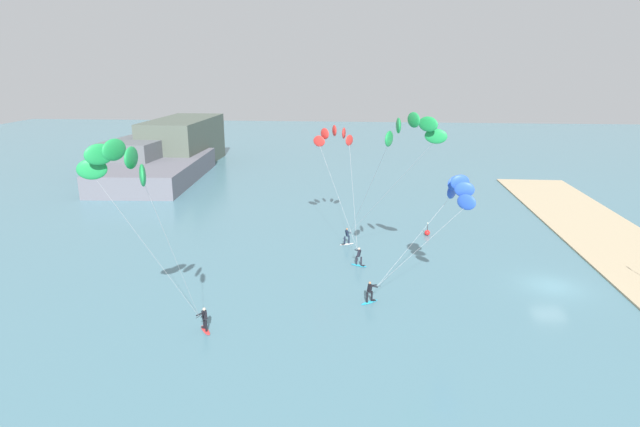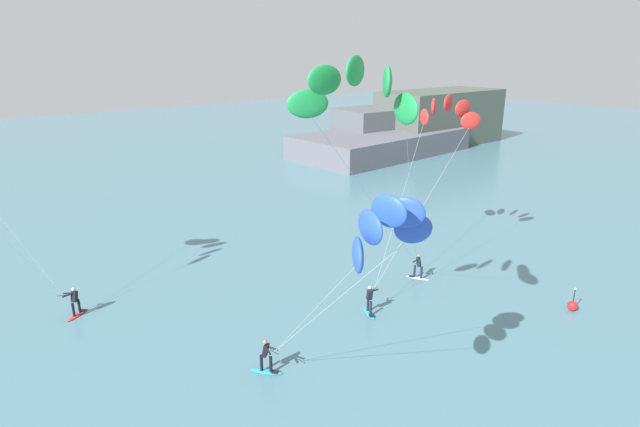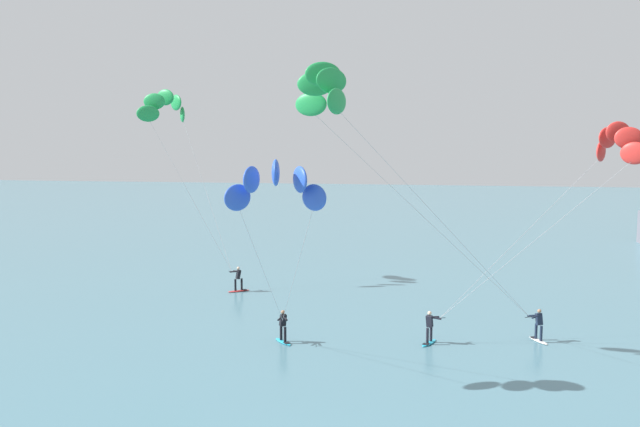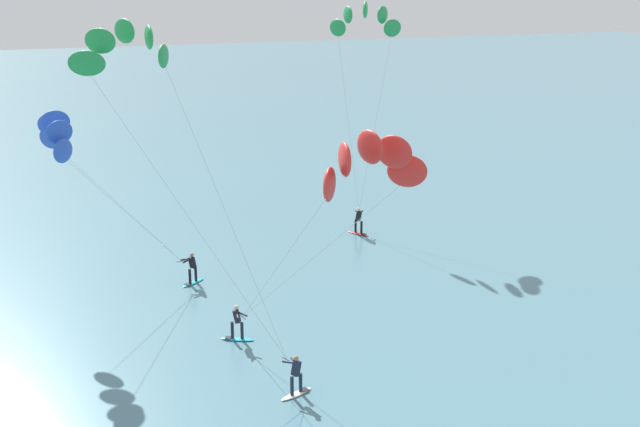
# 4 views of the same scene
# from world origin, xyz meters

# --- Properties ---
(kitesurfer_nearshore) EXTENTS (4.27, 7.71, 9.56)m
(kitesurfer_nearshore) POSITION_xyz_m (-3.31, 8.69, 8.08)
(kitesurfer_nearshore) COLOR #23ADD1
(kitesurfer_nearshore) RESTS_ON ground
(kitesurfer_mid_water) EXTENTS (12.56, 8.31, 13.74)m
(kitesurfer_mid_water) POSITION_xyz_m (-1.35, 11.89, 12.03)
(kitesurfer_mid_water) COLOR white
(kitesurfer_mid_water) RESTS_ON ground
(kitesurfer_far_out) EXTENTS (10.87, 5.68, 11.17)m
(kitesurfer_far_out) POSITION_xyz_m (11.88, 18.02, 9.60)
(kitesurfer_far_out) COLOR #23ADD1
(kitesurfer_far_out) RESTS_ON ground
(kitesurfer_downwind) EXTENTS (7.71, 5.13, 13.49)m
(kitesurfer_downwind) POSITION_xyz_m (-14.84, 27.41, 11.81)
(kitesurfer_downwind) COLOR red
(kitesurfer_downwind) RESTS_ON ground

